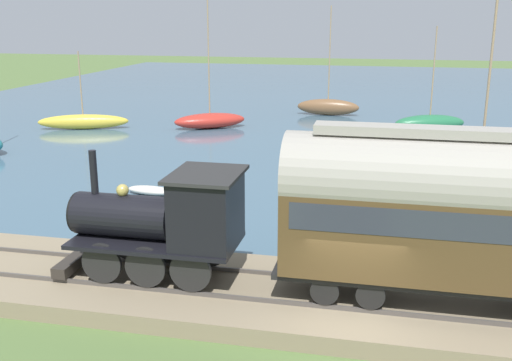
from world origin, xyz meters
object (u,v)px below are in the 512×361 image
Objects in this scene: sailboat_yellow at (83,121)px; sailboat_blue at (477,199)px; sailboat_red at (210,120)px; rowboat_mid_harbor at (151,190)px; passenger_coach at (461,209)px; sailboat_green at (430,123)px; steam_locomotive at (169,217)px; sailboat_brown at (328,107)px.

sailboat_blue is at bearing -137.37° from sailboat_yellow.
sailboat_red is 3.94× the size of rowboat_mid_harbor.
passenger_coach is 28.03m from sailboat_green.
rowboat_mid_harbor is (9.41, 12.33, -3.00)m from passenger_coach.
sailboat_yellow is 0.70× the size of sailboat_red.
passenger_coach is at bearing -90.00° from steam_locomotive.
sailboat_blue is at bearing -159.37° from sailboat_brown.
sailboat_red is 16.62m from rowboat_mid_harbor.
steam_locomotive is 0.74× the size of sailboat_green.
passenger_coach is 1.48× the size of sailboat_yellow.
steam_locomotive is 0.84× the size of sailboat_yellow.
sailboat_green is 3.10× the size of rowboat_mid_harbor.
sailboat_yellow is (23.66, 15.27, -1.86)m from steam_locomotive.
sailboat_brown is (33.54, 6.58, -2.50)m from passenger_coach.
sailboat_yellow is 17.90m from rowboat_mid_harbor.
sailboat_blue is 1.34× the size of sailboat_yellow.
sailboat_red reaches higher than sailboat_green.
sailboat_yellow is at bearing 44.39° from passenger_coach.
passenger_coach is (0.00, -7.89, 0.80)m from steam_locomotive.
sailboat_brown is 1.20× the size of sailboat_green.
sailboat_green is (1.99, -15.46, 0.04)m from sailboat_red.
sailboat_red is 1.27× the size of sailboat_green.
steam_locomotive is 33.61m from sailboat_brown.
sailboat_blue is 3.68× the size of rowboat_mid_harbor.
sailboat_yellow is at bearing 42.89° from rowboat_mid_harbor.
rowboat_mid_harbor is at bearing 156.05° from sailboat_red.
sailboat_green is (18.30, 0.77, -0.05)m from sailboat_blue.
sailboat_brown is (7.64, -7.79, 0.11)m from sailboat_red.
steam_locomotive is 0.57× the size of passenger_coach.
passenger_coach is 10.10m from sailboat_blue.
rowboat_mid_harbor is (-0.18, 14.19, -0.47)m from sailboat_blue.
rowboat_mid_harbor is at bearing 52.64° from passenger_coach.
sailboat_brown reaches higher than sailboat_green.
sailboat_red is at bearing 29.02° from passenger_coach.
sailboat_brown reaches higher than sailboat_blue.
sailboat_red is (25.90, 14.37, -2.62)m from passenger_coach.
sailboat_blue is at bearing -10.99° from passenger_coach.
sailboat_yellow is 0.89× the size of sailboat_green.
sailboat_brown is at bearing -77.24° from sailboat_yellow.
rowboat_mid_harbor is (-24.13, 5.75, -0.50)m from sailboat_brown.
passenger_coach is 1.03× the size of sailboat_red.
sailboat_blue reaches higher than sailboat_green.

